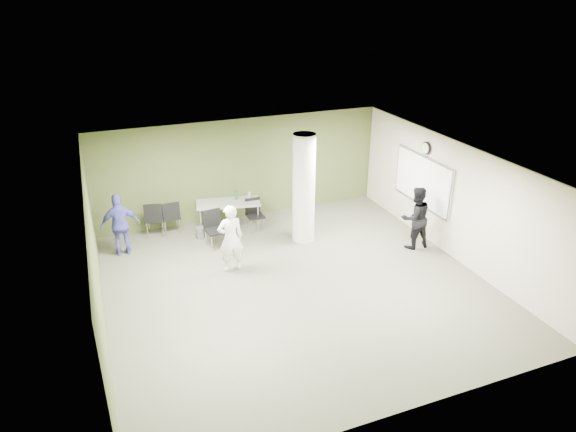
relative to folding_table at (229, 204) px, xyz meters
name	(u,v)px	position (x,y,z in m)	size (l,w,h in m)	color
floor	(297,285)	(0.61, -3.28, -0.74)	(8.00, 8.00, 0.00)	#4B4B3B
ceiling	(298,164)	(0.61, -3.28, 2.06)	(8.00, 8.00, 0.00)	white
wall_back	(242,169)	(0.61, 0.72, 0.66)	(8.00, 0.02, 2.80)	#465427
wall_left	(95,262)	(-3.39, -3.28, 0.66)	(0.02, 8.00, 2.80)	#465427
wall_right_cream	(455,201)	(4.61, -3.28, 0.66)	(0.02, 8.00, 2.80)	beige
column	(304,189)	(1.61, -1.28, 0.66)	(0.56, 0.56, 2.80)	silver
whiteboard	(422,180)	(4.53, -2.08, 0.76)	(0.05, 2.30, 1.30)	silver
wall_clock	(426,148)	(4.53, -2.08, 1.61)	(0.06, 0.32, 0.32)	black
folding_table	(229,204)	(0.00, 0.00, 0.00)	(1.77, 1.03, 1.04)	gray
wastebasket	(201,233)	(-0.85, -0.23, -0.60)	(0.25, 0.25, 0.29)	#4C4C4C
chair_back_left	(171,215)	(-1.50, 0.29, -0.20)	(0.49, 0.49, 0.92)	black
chair_back_right	(154,217)	(-1.92, 0.28, -0.18)	(0.57, 0.57, 0.96)	black
chair_table_left	(214,226)	(-0.61, -0.81, -0.18)	(0.54, 0.54, 0.95)	black
chair_table_right	(254,212)	(0.62, -0.25, -0.24)	(0.43, 0.43, 0.87)	black
woman_white	(231,238)	(-0.54, -2.11, 0.07)	(0.59, 0.39, 1.61)	white
man_black	(415,218)	(4.01, -2.67, 0.06)	(0.78, 0.61, 1.60)	black
man_blue	(121,225)	(-2.78, -0.40, 0.04)	(0.91, 0.38, 1.56)	#4946AF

